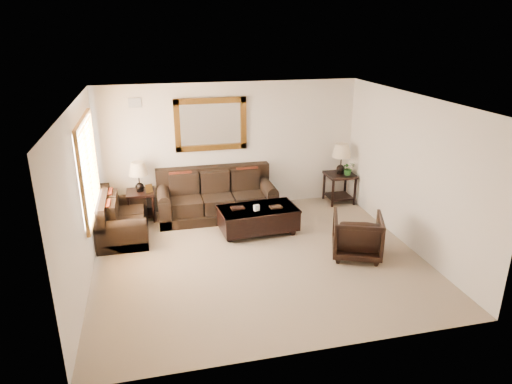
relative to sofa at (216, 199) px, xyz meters
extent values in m
cube|color=#836E5A|center=(0.42, -2.03, -0.36)|extent=(5.50, 5.00, 0.01)
cube|color=white|center=(0.42, -2.03, 2.34)|extent=(5.50, 5.00, 0.01)
cube|color=silver|center=(0.42, 0.47, 0.99)|extent=(5.50, 0.01, 2.70)
cube|color=silver|center=(0.42, -4.53, 0.99)|extent=(5.50, 0.01, 2.70)
cube|color=silver|center=(-2.33, -2.03, 0.99)|extent=(0.01, 5.00, 2.70)
cube|color=silver|center=(3.17, -2.03, 0.99)|extent=(0.01, 5.00, 2.70)
cube|color=white|center=(-2.32, -1.13, 1.19)|extent=(0.01, 1.80, 1.50)
cube|color=brown|center=(-2.28, -1.13, 1.98)|extent=(0.06, 1.96, 0.08)
cube|color=brown|center=(-2.28, -1.13, 0.40)|extent=(0.06, 1.96, 0.08)
cube|color=brown|center=(-2.28, -2.07, 1.19)|extent=(0.06, 0.08, 1.50)
cube|color=brown|center=(-2.28, -0.19, 1.19)|extent=(0.06, 0.08, 1.50)
cube|color=brown|center=(-2.28, -1.13, 1.19)|extent=(0.05, 0.05, 1.50)
cube|color=#503310|center=(0.00, 0.44, 1.49)|extent=(1.50, 0.06, 1.10)
cube|color=white|center=(0.00, 0.45, 1.49)|extent=(1.26, 0.01, 0.86)
cube|color=#999999|center=(-1.48, 0.45, 1.99)|extent=(0.25, 0.02, 0.18)
cube|color=black|center=(0.00, -0.07, -0.26)|extent=(2.40, 1.04, 0.20)
cube|color=black|center=(0.00, 0.33, 0.38)|extent=(2.40, 0.24, 0.49)
cube|color=black|center=(-0.64, -0.09, -0.01)|extent=(0.62, 0.85, 0.29)
cube|color=black|center=(0.00, -0.09, -0.01)|extent=(0.62, 0.85, 0.29)
cube|color=black|center=(0.64, -0.09, -0.01)|extent=(0.62, 0.85, 0.29)
cube|color=black|center=(-1.08, -0.07, -0.07)|extent=(0.24, 1.04, 0.58)
cylinder|color=black|center=(-1.08, -0.07, 0.22)|extent=(0.24, 1.02, 0.24)
cube|color=black|center=(1.08, -0.07, -0.07)|extent=(0.24, 1.04, 0.58)
cylinder|color=black|center=(1.08, -0.07, 0.22)|extent=(0.24, 1.02, 0.24)
cube|color=maroon|center=(-0.70, 0.13, 0.38)|extent=(0.46, 0.20, 0.47)
cube|color=maroon|center=(0.70, 0.13, 0.38)|extent=(0.46, 0.20, 0.47)
cube|color=black|center=(-1.87, -0.60, -0.27)|extent=(0.89, 1.50, 0.17)
cube|color=black|center=(-2.21, -0.60, 0.28)|extent=(0.21, 1.50, 0.42)
cube|color=black|center=(-1.85, -0.88, -0.06)|extent=(0.73, 0.52, 0.25)
cube|color=black|center=(-1.85, -0.33, -0.06)|extent=(0.73, 0.52, 0.25)
cube|color=black|center=(-1.87, -1.25, -0.11)|extent=(0.89, 0.21, 0.50)
cylinder|color=black|center=(-1.87, -1.25, 0.14)|extent=(0.87, 0.21, 0.21)
cube|color=black|center=(-1.87, 0.04, -0.11)|extent=(0.89, 0.21, 0.50)
cylinder|color=black|center=(-1.87, 0.04, 0.14)|extent=(0.87, 0.21, 0.21)
cube|color=maroon|center=(-2.04, -0.92, 0.27)|extent=(0.17, 0.39, 0.41)
cube|color=maroon|center=(-2.04, -0.29, 0.27)|extent=(0.17, 0.39, 0.41)
cube|color=black|center=(-1.53, 0.15, 0.22)|extent=(0.56, 0.56, 0.05)
cube|color=black|center=(-1.53, 0.15, -0.24)|extent=(0.47, 0.47, 0.03)
cylinder|color=black|center=(-1.77, -0.08, -0.08)|extent=(0.05, 0.05, 0.56)
cylinder|color=black|center=(-1.29, -0.08, -0.08)|extent=(0.05, 0.05, 0.56)
cylinder|color=black|center=(-1.77, 0.39, -0.08)|extent=(0.05, 0.05, 0.56)
cylinder|color=black|center=(-1.29, 0.39, -0.08)|extent=(0.05, 0.05, 0.56)
sphere|color=black|center=(-1.53, 0.15, 0.35)|extent=(0.17, 0.17, 0.17)
cylinder|color=black|center=(-1.53, 0.15, 0.53)|extent=(0.02, 0.02, 0.36)
cone|color=tan|center=(-1.53, 0.15, 0.74)|extent=(0.38, 0.38, 0.26)
cube|color=#503310|center=(-1.35, 0.05, 0.34)|extent=(0.15, 0.10, 0.17)
cube|color=black|center=(2.82, 0.13, 0.28)|extent=(0.61, 0.61, 0.06)
cube|color=black|center=(2.82, 0.13, -0.22)|extent=(0.52, 0.52, 0.03)
cylinder|color=black|center=(2.56, -0.14, -0.05)|extent=(0.06, 0.06, 0.61)
cylinder|color=black|center=(3.08, -0.14, -0.05)|extent=(0.06, 0.06, 0.61)
cylinder|color=black|center=(2.56, 0.39, -0.05)|extent=(0.06, 0.06, 0.61)
cylinder|color=black|center=(3.08, 0.39, -0.05)|extent=(0.06, 0.06, 0.61)
sphere|color=black|center=(2.82, 0.13, 0.42)|extent=(0.19, 0.19, 0.19)
cylinder|color=black|center=(2.82, 0.13, 0.62)|extent=(0.03, 0.03, 0.40)
cone|color=tan|center=(2.82, 0.13, 0.85)|extent=(0.42, 0.42, 0.29)
sphere|color=black|center=(0.04, -1.30, -0.30)|extent=(0.13, 0.13, 0.13)
sphere|color=black|center=(1.27, -1.30, -0.30)|extent=(0.13, 0.13, 0.13)
sphere|color=black|center=(0.04, -0.74, -0.30)|extent=(0.13, 0.13, 0.13)
sphere|color=black|center=(1.27, -0.74, -0.30)|extent=(0.13, 0.13, 0.13)
cube|color=black|center=(0.65, -1.02, -0.06)|extent=(1.50, 0.88, 0.41)
cube|color=black|center=(0.65, -1.02, 0.12)|extent=(1.53, 0.90, 0.04)
cube|color=black|center=(0.26, -0.97, 0.16)|extent=(0.26, 0.18, 0.03)
cube|color=black|center=(0.99, -1.08, 0.16)|extent=(0.23, 0.17, 0.03)
cube|color=white|center=(0.60, -1.13, 0.20)|extent=(0.12, 0.10, 0.11)
imported|color=black|center=(2.09, -2.34, 0.06)|extent=(1.03, 1.00, 0.84)
imported|color=#22541D|center=(2.95, 0.01, 0.43)|extent=(0.27, 0.30, 0.24)
camera|label=1|loc=(-1.25, -8.85, 3.43)|focal=32.00mm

